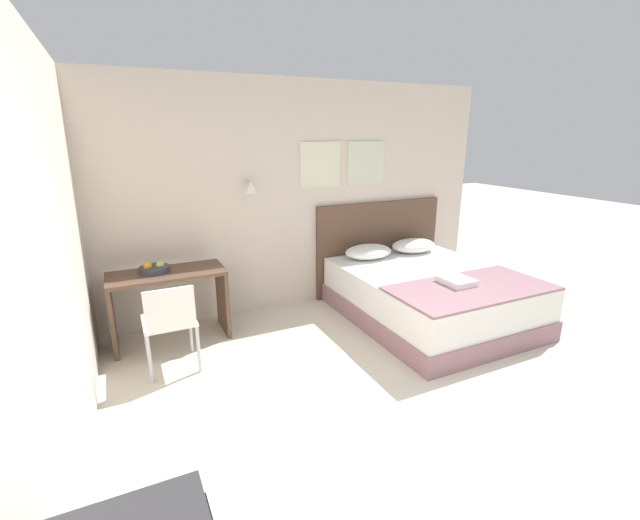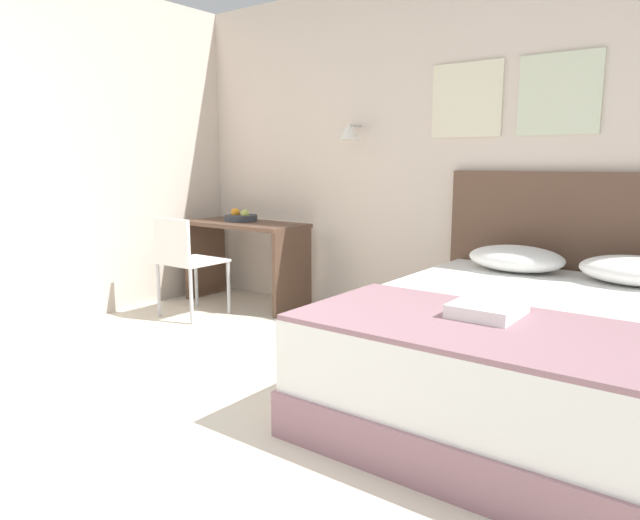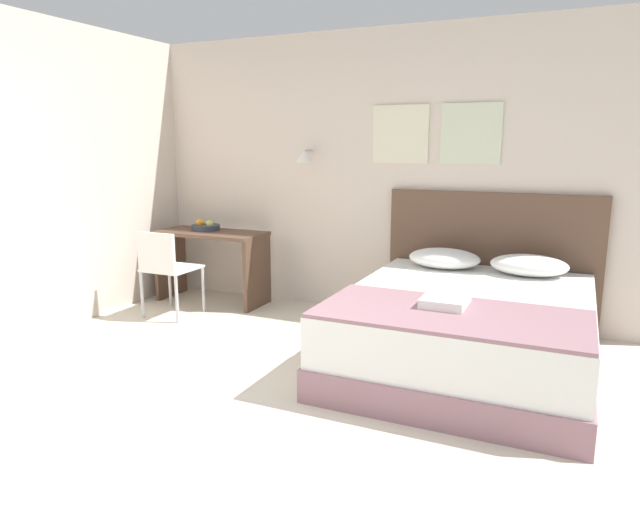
{
  "view_description": "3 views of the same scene",
  "coord_description": "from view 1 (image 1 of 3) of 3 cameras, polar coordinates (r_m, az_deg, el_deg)",
  "views": [
    {
      "loc": [
        -1.88,
        -1.68,
        2.07
      ],
      "look_at": [
        -0.07,
        2.1,
        0.81
      ],
      "focal_mm": 24.0,
      "sensor_mm": 36.0,
      "label": 1
    },
    {
      "loc": [
        2.03,
        -1.02,
        1.27
      ],
      "look_at": [
        -0.11,
        1.83,
        0.65
      ],
      "focal_mm": 32.0,
      "sensor_mm": 36.0,
      "label": 2
    },
    {
      "loc": [
        1.88,
        -2.17,
        1.62
      ],
      "look_at": [
        0.14,
        1.65,
        0.76
      ],
      "focal_mm": 32.0,
      "sensor_mm": 36.0,
      "label": 3
    }
  ],
  "objects": [
    {
      "name": "ground_plane",
      "position": [
        3.26,
        19.0,
        -23.7
      ],
      "size": [
        24.0,
        24.0,
        0.0
      ],
      "primitive_type": "plane",
      "color": "beige"
    },
    {
      "name": "desk_chair",
      "position": [
        3.97,
        -19.39,
        -7.51
      ],
      "size": [
        0.44,
        0.44,
        0.83
      ],
      "color": "white",
      "rests_on": "ground_plane"
    },
    {
      "name": "pillow_left",
      "position": [
        5.32,
        6.48,
        1.11
      ],
      "size": [
        0.61,
        0.42,
        0.17
      ],
      "color": "white",
      "rests_on": "bed"
    },
    {
      "name": "headboard",
      "position": [
        5.75,
        7.85,
        1.77
      ],
      "size": [
        1.83,
        0.06,
        1.2
      ],
      "color": "brown",
      "rests_on": "ground_plane"
    },
    {
      "name": "throw_blanket",
      "position": [
        4.52,
        19.56,
        -3.56
      ],
      "size": [
        1.65,
        0.83,
        0.02
      ],
      "color": "gray",
      "rests_on": "bed"
    },
    {
      "name": "desk",
      "position": [
        4.57,
        -19.53,
        -4.23
      ],
      "size": [
        1.11,
        0.52,
        0.74
      ],
      "color": "brown",
      "rests_on": "ground_plane"
    },
    {
      "name": "fruit_bowl",
      "position": [
        4.53,
        -21.23,
        -1.08
      ],
      "size": [
        0.29,
        0.29,
        0.11
      ],
      "color": "#333842",
      "rests_on": "desk"
    },
    {
      "name": "pillow_right",
      "position": [
        5.71,
        12.36,
        1.9
      ],
      "size": [
        0.61,
        0.42,
        0.17
      ],
      "color": "white",
      "rests_on": "bed"
    },
    {
      "name": "wall_back",
      "position": [
        5.1,
        -3.68,
        8.36
      ],
      "size": [
        5.22,
        0.31,
        2.65
      ],
      "color": "beige",
      "rests_on": "ground_plane"
    },
    {
      "name": "folded_towel_near_foot",
      "position": [
        4.56,
        17.74,
        -2.65
      ],
      "size": [
        0.28,
        0.33,
        0.06
      ],
      "color": "white",
      "rests_on": "throw_blanket"
    },
    {
      "name": "wall_left",
      "position": [
        1.86,
        -34.8,
        -10.02
      ],
      "size": [
        0.06,
        5.98,
        2.65
      ],
      "color": "beige",
      "rests_on": "ground_plane"
    },
    {
      "name": "bed",
      "position": [
        5.04,
        14.41,
        -4.65
      ],
      "size": [
        1.71,
        2.08,
        0.56
      ],
      "color": "gray",
      "rests_on": "ground_plane"
    }
  ]
}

